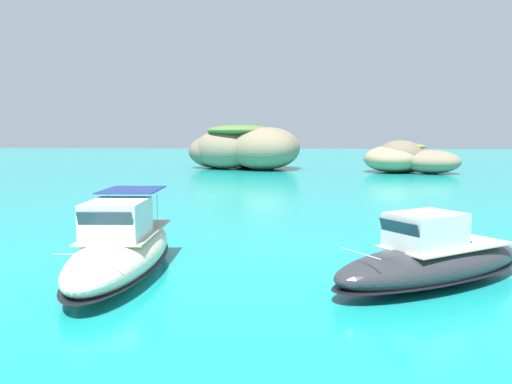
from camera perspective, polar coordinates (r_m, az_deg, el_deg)
The scene contains 4 objects.
islet_large at distance 84.66m, azimuth -0.78°, elevation 4.85°, with size 22.30×21.31×7.24m.
islet_small at distance 79.30m, azimuth 16.42°, elevation 3.61°, with size 16.55×13.97×4.84m.
motorboat_cream at distance 21.23m, azimuth -14.90°, elevation -6.27°, with size 3.82×10.68×3.28m.
motorboat_charcoal at distance 20.33m, azimuth 19.20°, elevation -7.31°, with size 9.37×7.72×2.78m.
Camera 1 is at (2.05, -8.48, 5.64)m, focal length 35.52 mm.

